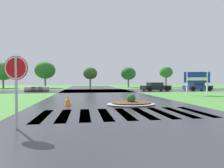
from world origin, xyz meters
The scene contains 11 objects.
asphalt_roadway centered at (0.00, 10.00, 0.00)m, with size 9.95×80.00×0.01m, color #2B2B30.
asphalt_cross_road centered at (0.00, 24.53, 0.00)m, with size 90.00×8.96×0.01m, color #2B2B30.
crosswalk_stripes centered at (0.00, 5.65, 0.00)m, with size 7.65×3.12×0.01m.
stop_sign centered at (-3.95, 3.62, 1.71)m, with size 0.75×0.18×2.31m.
estate_billboard centered at (9.74, 14.68, 1.70)m, with size 2.45×0.85×2.46m.
median_island centered at (1.10, 8.53, 0.13)m, with size 3.06×2.24×0.68m.
car_dark_suv centered at (15.11, 22.53, 0.57)m, with size 3.99×2.12×1.23m.
car_silver_hatch centered at (8.51, 22.63, 0.59)m, with size 4.41×2.46×1.24m.
drainage_pipe_stack centered at (-8.15, 23.52, 0.36)m, with size 3.20×1.36×0.71m.
traffic_cone centered at (-2.81, 8.87, 0.30)m, with size 0.40×0.40×0.63m.
background_treeline centered at (-5.47, 36.37, 3.33)m, with size 37.68×4.20×5.32m.
Camera 1 is at (-1.85, -2.50, 1.53)m, focal length 29.13 mm.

